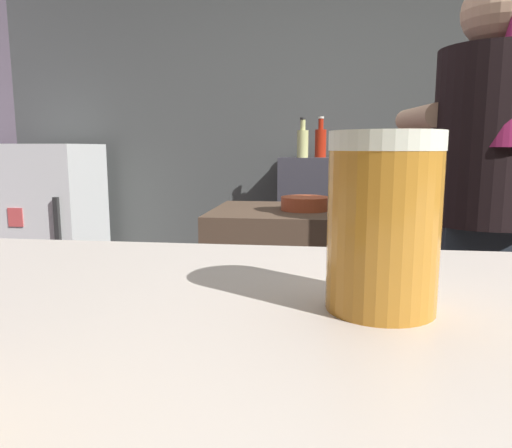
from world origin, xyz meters
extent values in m
cube|color=#4B4E4D|center=(0.00, 2.20, 1.35)|extent=(5.20, 0.10, 2.70)
cube|color=brown|center=(0.35, 0.78, 0.46)|extent=(2.10, 0.60, 0.92)
cube|color=#3C3B44|center=(-0.11, 1.92, 0.56)|extent=(0.78, 0.36, 1.13)
cube|color=white|center=(-2.06, 1.75, 0.61)|extent=(0.58, 0.55, 1.22)
cube|color=#262626|center=(-1.86, 1.46, 0.67)|extent=(0.03, 0.03, 0.44)
cube|color=#D84C4C|center=(-2.15, 1.47, 0.75)|extent=(0.10, 0.01, 0.12)
cube|color=#2B333F|center=(0.31, 0.33, 0.47)|extent=(0.28, 0.20, 0.94)
cylinder|color=black|center=(0.31, 0.33, 1.22)|extent=(0.34, 0.34, 0.56)
sphere|color=#D7A785|center=(0.31, 0.33, 1.61)|extent=(0.22, 0.22, 0.22)
cone|color=#8C1E4C|center=(0.32, 0.23, 1.40)|extent=(0.18, 0.18, 0.42)
cylinder|color=#D7A785|center=(0.11, 0.47, 1.30)|extent=(0.12, 0.33, 0.08)
cylinder|color=#C2502D|center=(-0.29, 0.76, 0.95)|extent=(0.21, 0.21, 0.06)
cylinder|color=#C37D27|center=(-0.19, -0.99, 1.14)|extent=(0.08, 0.08, 0.11)
cylinder|color=white|center=(-0.19, -0.99, 1.20)|extent=(0.08, 0.08, 0.01)
cylinder|color=#D4D587|center=(-0.35, 1.85, 1.22)|extent=(0.07, 0.07, 0.18)
cylinder|color=#D4D587|center=(-0.35, 1.85, 1.34)|extent=(0.03, 0.03, 0.07)
cylinder|color=#333333|center=(-0.35, 1.85, 1.38)|extent=(0.04, 0.04, 0.01)
cylinder|color=#B62512|center=(-0.23, 1.95, 1.22)|extent=(0.08, 0.08, 0.18)
cylinder|color=#B62512|center=(-0.23, 1.95, 1.35)|extent=(0.03, 0.03, 0.07)
cylinder|color=white|center=(-0.23, 1.95, 1.39)|extent=(0.04, 0.04, 0.01)
camera|label=1|loc=(-0.23, -1.32, 1.19)|focal=33.68mm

